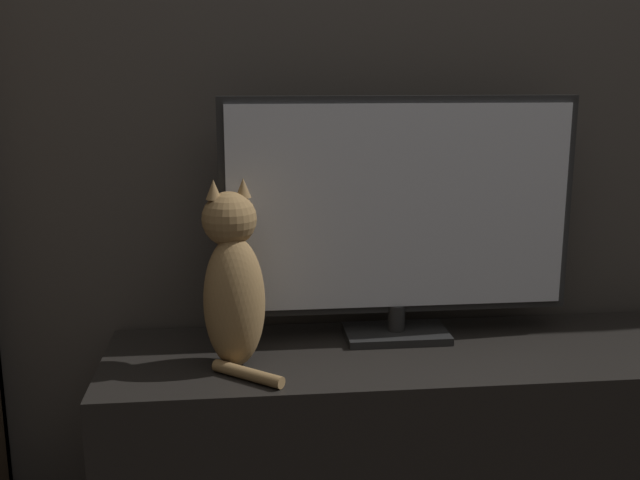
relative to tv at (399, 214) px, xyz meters
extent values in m
cube|color=#47423D|center=(0.05, 0.17, 0.48)|extent=(4.80, 0.05, 2.60)
cube|color=black|center=(0.05, -0.10, -0.57)|extent=(1.57, 0.46, 0.49)
cube|color=black|center=(0.00, 0.00, -0.32)|extent=(0.26, 0.16, 0.02)
cylinder|color=black|center=(0.00, 0.00, -0.27)|extent=(0.04, 0.04, 0.07)
cube|color=black|center=(0.00, 0.00, 0.02)|extent=(0.89, 0.02, 0.55)
cube|color=white|center=(0.00, -0.01, 0.02)|extent=(0.86, 0.01, 0.51)
ellipsoid|color=#997547|center=(-0.41, -0.15, -0.17)|extent=(0.17, 0.16, 0.31)
ellipsoid|color=black|center=(-0.43, -0.10, -0.19)|extent=(0.09, 0.06, 0.17)
sphere|color=#997547|center=(-0.42, -0.12, 0.02)|extent=(0.16, 0.16, 0.13)
cone|color=#997547|center=(-0.45, -0.13, 0.09)|extent=(0.04, 0.04, 0.04)
cone|color=#997547|center=(-0.39, -0.11, 0.09)|extent=(0.04, 0.04, 0.04)
cylinder|color=#997547|center=(-0.39, -0.24, -0.31)|extent=(0.16, 0.14, 0.03)
camera|label=1|loc=(-0.39, -1.81, 0.35)|focal=42.00mm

